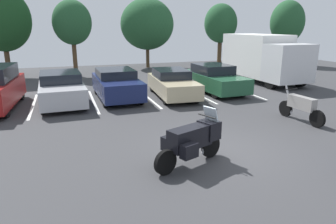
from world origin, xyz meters
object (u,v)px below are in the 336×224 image
object	(u,v)px
motorcycle_touring	(193,139)
box_truck	(263,57)
motorcycle_third	(301,106)
car_navy	(117,84)
car_green	(214,79)
car_silver	(61,88)
car_champagne	(172,83)

from	to	relation	value
motorcycle_touring	box_truck	xyz separation A→B (m)	(9.29, 10.36, 0.90)
motorcycle_touring	motorcycle_third	distance (m)	5.87
motorcycle_touring	car_navy	world-z (taller)	motorcycle_touring
car_navy	box_truck	world-z (taller)	box_truck
motorcycle_touring	car_green	size ratio (longest dim) A/B	0.45
motorcycle_third	car_green	xyz separation A→B (m)	(-0.59, 6.19, 0.13)
motorcycle_touring	motorcycle_third	size ratio (longest dim) A/B	0.97
car_green	box_truck	distance (m)	4.94
car_silver	car_champagne	distance (m)	5.44
car_navy	box_truck	bearing A→B (deg)	11.45
car_silver	car_navy	distance (m)	2.63
motorcycle_touring	box_truck	bearing A→B (deg)	48.11
motorcycle_third	box_truck	world-z (taller)	box_truck
car_navy	car_green	size ratio (longest dim) A/B	0.93
car_silver	car_green	bearing A→B (deg)	1.98
motorcycle_third	car_champagne	xyz separation A→B (m)	(-3.21, 5.68, 0.09)
motorcycle_touring	car_navy	bearing A→B (deg)	94.17
motorcycle_touring	car_silver	bearing A→B (deg)	111.66
car_navy	car_champagne	bearing A→B (deg)	-8.75
motorcycle_touring	car_silver	xyz separation A→B (m)	(-3.23, 8.15, 0.03)
car_champagne	box_truck	xyz separation A→B (m)	(7.09, 2.44, 0.92)
motorcycle_touring	car_navy	distance (m)	8.38
car_champagne	car_green	size ratio (longest dim) A/B	0.96
car_champagne	box_truck	size ratio (longest dim) A/B	0.71
motorcycle_touring	car_green	xyz separation A→B (m)	(4.83, 8.43, 0.02)
car_silver	car_champagne	world-z (taller)	car_silver
motorcycle_touring	box_truck	world-z (taller)	box_truck
motorcycle_touring	car_navy	size ratio (longest dim) A/B	0.48
car_navy	car_champagne	world-z (taller)	car_navy
car_navy	box_truck	xyz separation A→B (m)	(9.90, 2.00, 0.87)
car_silver	motorcycle_touring	bearing A→B (deg)	-68.34
motorcycle_touring	car_silver	distance (m)	8.77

